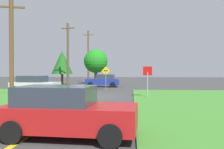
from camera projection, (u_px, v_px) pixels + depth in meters
The scene contains 12 objects.
ground_plane at pixel (92, 96), 20.32m from camera, with size 120.00×120.00×0.00m, color #3F3F3F.
lane_stripe_center at pixel (66, 112), 12.35m from camera, with size 0.20×14.00×0.01m, color yellow.
stop_sign at pixel (148, 76), 18.85m from camera, with size 0.69×0.10×2.43m.
car_behind_on_main_road at pixel (66, 112), 7.75m from camera, with size 4.31×2.28×1.62m.
car_approaching_junction at pixel (103, 81), 31.58m from camera, with size 4.22×2.03×1.62m.
parked_car_near_building at pixel (35, 84), 23.24m from camera, with size 4.65×2.53×1.62m.
utility_pole_near at pixel (11, 48), 17.27m from camera, with size 1.77×0.58×7.14m.
utility_pole_mid at pixel (68, 54), 30.32m from camera, with size 1.78×0.54×7.97m.
utility_pole_far at pixel (88, 56), 43.40m from camera, with size 1.80×0.28×9.15m.
direction_sign at pixel (106, 75), 26.41m from camera, with size 0.91×0.08×2.54m.
oak_tree_left at pixel (96, 61), 38.40m from camera, with size 3.71×3.71×5.45m.
pine_tree_center at pixel (62, 62), 35.88m from camera, with size 3.11×3.11×5.04m.
Camera 1 is at (3.32, -20.09, 2.11)m, focal length 39.43 mm.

